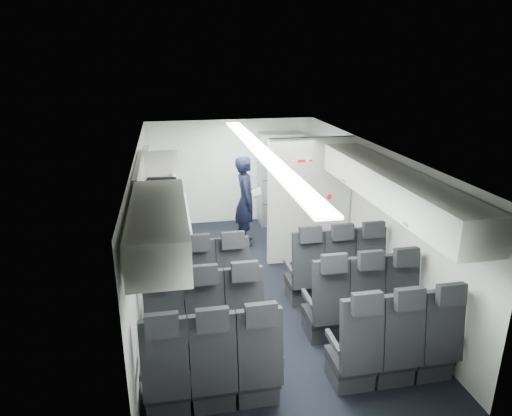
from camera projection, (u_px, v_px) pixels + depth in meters
name	position (u px, v px, depth m)	size (l,w,h in m)	color
cabin_shell	(261.00, 218.00, 6.63)	(3.41, 6.01, 2.16)	black
seat_row_front	(269.00, 280.00, 6.37)	(3.33, 0.56, 1.24)	black
seat_row_mid	(285.00, 314.00, 5.53)	(3.33, 0.56, 1.24)	black
seat_row_rear	(307.00, 360.00, 4.70)	(3.33, 0.56, 1.24)	black
overhead_bin_left_rear	(159.00, 226.00, 4.28)	(0.53, 1.80, 0.40)	silver
overhead_bin_left_front_open	(157.00, 188.00, 5.94)	(0.64, 1.70, 0.72)	#9E9E93
overhead_bin_right_rear	(430.00, 208.00, 4.79)	(0.53, 1.80, 0.40)	silver
overhead_bin_right_front	(362.00, 169.00, 6.42)	(0.53, 1.70, 0.40)	silver
bulkhead_partition	(309.00, 201.00, 7.57)	(1.40, 0.15, 2.13)	silver
galley_unit	(280.00, 179.00, 9.39)	(0.85, 0.52, 1.90)	#939399
boarding_door	(150.00, 203.00, 7.83)	(0.12, 1.27, 1.86)	silver
flight_attendant	(246.00, 201.00, 8.37)	(0.61, 0.40, 1.67)	black
carry_on_bag	(161.00, 188.00, 5.63)	(0.36, 0.25, 0.21)	black
papers	(256.00, 192.00, 8.30)	(0.19, 0.02, 0.13)	white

